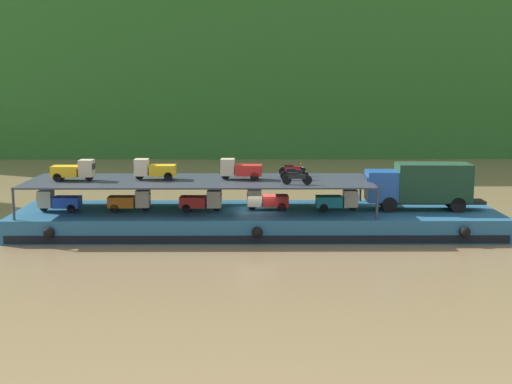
{
  "coord_description": "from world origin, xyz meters",
  "views": [
    {
      "loc": [
        -0.37,
        -47.47,
        10.11
      ],
      "look_at": [
        -0.05,
        0.0,
        2.7
      ],
      "focal_mm": 50.92,
      "sensor_mm": 36.0,
      "label": 1
    }
  ],
  "objects": [
    {
      "name": "mini_truck_lower_mid",
      "position": [
        -3.63,
        -0.48,
        2.19
      ],
      "size": [
        2.78,
        1.27,
        1.38
      ],
      "color": "red",
      "rests_on": "cargo_barge"
    },
    {
      "name": "motorcycle_upper_centre",
      "position": [
        2.47,
        -0.0,
        3.93
      ],
      "size": [
        1.9,
        0.55,
        0.87
      ],
      "color": "black",
      "rests_on": "cargo_rack"
    },
    {
      "name": "cargo_barge",
      "position": [
        0.0,
        -0.02,
        0.75
      ],
      "size": [
        31.77,
        8.4,
        1.5
      ],
      "color": "#23567A",
      "rests_on": "ground"
    },
    {
      "name": "motorcycle_upper_stbd",
      "position": [
        2.47,
        2.12,
        3.93
      ],
      "size": [
        1.9,
        0.55,
        0.87
      ],
      "color": "black",
      "rests_on": "cargo_rack"
    },
    {
      "name": "cargo_rack",
      "position": [
        -3.8,
        0.0,
        3.44
      ],
      "size": [
        22.57,
        7.05,
        2.0
      ],
      "color": "#2D333D",
      "rests_on": "cargo_barge"
    },
    {
      "name": "mini_truck_lower_fore",
      "position": [
        0.67,
        -0.03,
        2.19
      ],
      "size": [
        2.77,
        1.26,
        1.38
      ],
      "color": "red",
      "rests_on": "cargo_barge"
    },
    {
      "name": "mini_truck_upper_fore",
      "position": [
        -1.09,
        0.28,
        4.19
      ],
      "size": [
        2.79,
        1.28,
        1.38
      ],
      "color": "red",
      "rests_on": "cargo_rack"
    },
    {
      "name": "ground_plane",
      "position": [
        0.0,
        0.0,
        0.0
      ],
      "size": [
        400.0,
        400.0,
        0.0
      ],
      "primitive_type": "plane",
      "color": "olive"
    },
    {
      "name": "motorcycle_upper_port",
      "position": [
        2.51,
        -2.11,
        3.93
      ],
      "size": [
        1.9,
        0.55,
        0.87
      ],
      "color": "black",
      "rests_on": "cargo_rack"
    },
    {
      "name": "mini_truck_lower_aft",
      "position": [
        -8.33,
        -0.4,
        2.19
      ],
      "size": [
        2.75,
        1.22,
        1.38
      ],
      "color": "orange",
      "rests_on": "cargo_barge"
    },
    {
      "name": "mini_truck_lower_stern",
      "position": [
        -13.02,
        -0.46,
        2.19
      ],
      "size": [
        2.77,
        1.24,
        1.38
      ],
      "color": "#1E47B7",
      "rests_on": "cargo_barge"
    },
    {
      "name": "mini_truck_upper_stern",
      "position": [
        -12.01,
        -0.2,
        4.19
      ],
      "size": [
        2.75,
        1.21,
        1.38
      ],
      "color": "gold",
      "rests_on": "cargo_rack"
    },
    {
      "name": "mini_truck_upper_mid",
      "position": [
        -6.79,
        0.26,
        4.19
      ],
      "size": [
        2.76,
        1.23,
        1.38
      ],
      "color": "gold",
      "rests_on": "cargo_rack"
    },
    {
      "name": "mini_truck_lower_bow",
      "position": [
        5.33,
        -0.36,
        2.19
      ],
      "size": [
        2.74,
        1.21,
        1.38
      ],
      "color": "teal",
      "rests_on": "cargo_barge"
    },
    {
      "name": "covered_lorry",
      "position": [
        10.9,
        -0.0,
        3.19
      ],
      "size": [
        7.9,
        2.45,
        3.1
      ],
      "color": "#1E4C99",
      "rests_on": "cargo_barge"
    }
  ]
}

